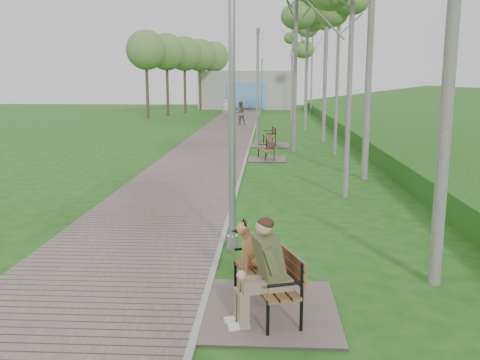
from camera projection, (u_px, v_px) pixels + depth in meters
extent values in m
plane|color=#175410|center=(206.00, 296.00, 8.14)|extent=(120.00, 120.00, 0.00)
cube|color=#6C5C57|center=(220.00, 138.00, 29.32)|extent=(3.50, 67.00, 0.04)
cube|color=#999993|center=(252.00, 138.00, 29.22)|extent=(0.10, 67.00, 0.05)
cube|color=#9E9E99|center=(247.00, 90.00, 57.87)|extent=(10.00, 5.00, 4.00)
cube|color=#5B95CC|center=(246.00, 95.00, 55.41)|extent=(4.00, 0.20, 2.60)
cube|color=#6C5C57|center=(268.00, 310.00, 7.60)|extent=(1.96, 2.18, 0.04)
cube|color=brown|center=(265.00, 279.00, 7.51)|extent=(1.00, 1.71, 0.04)
cube|color=brown|center=(283.00, 257.00, 7.53)|extent=(0.58, 1.56, 0.36)
cube|color=#6C5C57|center=(267.00, 159.00, 21.74)|extent=(1.53, 1.70, 0.04)
cube|color=brown|center=(266.00, 150.00, 21.68)|extent=(0.69, 1.33, 0.03)
cube|color=brown|center=(271.00, 145.00, 21.67)|extent=(0.35, 1.25, 0.28)
cube|color=#6C5C57|center=(270.00, 145.00, 26.25)|extent=(1.86, 2.07, 0.04)
cube|color=brown|center=(269.00, 136.00, 26.17)|extent=(0.63, 1.59, 0.04)
cube|color=brown|center=(274.00, 130.00, 26.13)|extent=(0.21, 1.55, 0.34)
cylinder|color=#9DA0A5|center=(232.00, 244.00, 10.19)|extent=(0.21, 0.21, 0.32)
cylinder|color=#9DA0A5|center=(232.00, 111.00, 9.71)|extent=(0.13, 0.13, 5.36)
cylinder|color=#9DA0A5|center=(257.00, 142.00, 26.34)|extent=(0.22, 0.22, 0.32)
cylinder|color=#9DA0A5|center=(257.00, 90.00, 25.86)|extent=(0.13, 0.13, 5.41)
cylinder|color=#9DA0A5|center=(258.00, 31.00, 25.34)|extent=(0.19, 0.19, 0.27)
cylinder|color=#9DA0A5|center=(258.00, 120.00, 40.05)|extent=(0.19, 0.19, 0.28)
cylinder|color=#9DA0A5|center=(258.00, 91.00, 39.64)|extent=(0.11, 0.11, 4.70)
cylinder|color=#9DA0A5|center=(258.00, 58.00, 39.19)|extent=(0.17, 0.17, 0.23)
cylinder|color=#9DA0A5|center=(261.00, 109.00, 54.36)|extent=(0.20, 0.20, 0.30)
cylinder|color=#9DA0A5|center=(262.00, 86.00, 53.93)|extent=(0.12, 0.12, 4.97)
cylinder|color=#9DA0A5|center=(262.00, 60.00, 53.45)|extent=(0.18, 0.18, 0.25)
imported|color=white|center=(226.00, 108.00, 46.10)|extent=(0.61, 0.49, 1.47)
imported|color=gray|center=(240.00, 113.00, 37.70)|extent=(0.96, 0.85, 1.66)
cylinder|color=silver|center=(351.00, 54.00, 14.12)|extent=(0.17, 0.17, 7.79)
cylinder|color=silver|center=(372.00, 4.00, 16.56)|extent=(0.20, 0.20, 11.03)
cylinder|color=silver|center=(338.00, 54.00, 22.32)|extent=(0.17, 0.17, 8.50)
cylinder|color=silver|center=(326.00, 47.00, 26.74)|extent=(0.20, 0.20, 9.63)
cylinder|color=silver|center=(296.00, 43.00, 22.98)|extent=(0.19, 0.19, 9.53)
cylinder|color=silver|center=(307.00, 60.00, 32.86)|extent=(0.18, 0.18, 8.67)
ellipsoid|color=#608741|center=(308.00, 14.00, 32.34)|extent=(2.56, 2.56, 3.81)
cylinder|color=silver|center=(292.00, 71.00, 41.49)|extent=(0.17, 0.17, 7.69)
ellipsoid|color=#608741|center=(293.00, 38.00, 41.03)|extent=(2.41, 2.41, 3.38)
cylinder|color=silver|center=(312.00, 68.00, 48.70)|extent=(0.18, 0.18, 8.36)
ellipsoid|color=#608741|center=(313.00, 38.00, 48.20)|extent=(2.59, 2.59, 3.68)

